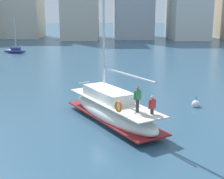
# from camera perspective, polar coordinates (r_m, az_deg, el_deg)

# --- Properties ---
(ground_plane) EXTENTS (400.00, 400.00, 0.00)m
(ground_plane) POSITION_cam_1_polar(r_m,az_deg,el_deg) (22.32, -0.23, -5.69)
(ground_plane) COLOR #2D516B
(main_sailboat) EXTENTS (6.76, 9.56, 11.79)m
(main_sailboat) POSITION_cam_1_polar(r_m,az_deg,el_deg) (22.07, 0.03, -3.45)
(main_sailboat) COLOR white
(main_sailboat) RESTS_ON ground
(moored_sloop_far) EXTENTS (4.42, 1.80, 6.29)m
(moored_sloop_far) POSITION_cam_1_polar(r_m,az_deg,el_deg) (61.46, -16.74, 6.58)
(moored_sloop_far) COLOR navy
(moored_sloop_far) RESTS_ON ground
(mooring_buoy) EXTENTS (0.66, 0.66, 0.93)m
(mooring_buoy) POSITION_cam_1_polar(r_m,az_deg,el_deg) (26.54, 14.53, -2.54)
(mooring_buoy) COLOR silver
(mooring_buoy) RESTS_ON ground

